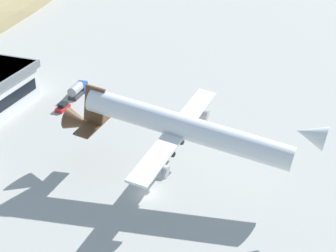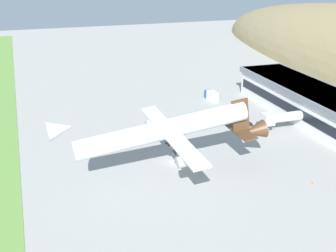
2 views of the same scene
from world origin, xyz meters
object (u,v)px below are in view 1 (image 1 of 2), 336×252
Objects in this scene: traffic_cone_0 at (78,123)px; service_car_0 at (63,107)px; box_truck at (78,90)px; cargo_airplane at (182,128)px.

service_car_0 is at bearing 51.90° from traffic_cone_0.
service_car_0 reaches higher than traffic_cone_0.
box_truck is at bearing 4.56° from service_car_0.
cargo_airplane is at bearing -116.88° from service_car_0.
traffic_cone_0 is (-13.50, -7.39, -1.20)m from box_truck.
box_truck reaches higher than service_car_0.
cargo_airplane reaches higher than traffic_cone_0.
service_car_0 is 8.29m from box_truck.
cargo_airplane is 45.13m from box_truck.
service_car_0 is (17.78, 35.06, -10.03)m from cargo_airplane.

